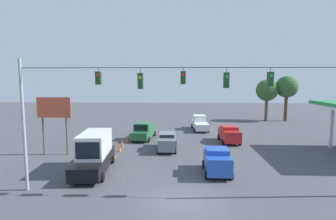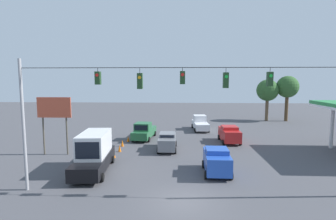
% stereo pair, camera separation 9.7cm
% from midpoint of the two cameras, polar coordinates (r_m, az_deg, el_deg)
% --- Properties ---
extents(ground_plane, '(140.00, 140.00, 0.00)m').
position_cam_midpoint_polar(ground_plane, '(16.85, 3.00, -19.28)').
color(ground_plane, '#47474C').
extents(overhead_signal_span, '(20.94, 0.38, 8.71)m').
position_cam_midpoint_polar(overhead_signal_span, '(16.47, 3.18, 0.86)').
color(overhead_signal_span, '#939399').
rests_on(overhead_signal_span, ground_plane).
extents(sedan_blue_crossing_near, '(2.10, 3.88, 2.02)m').
position_cam_midpoint_polar(sedan_blue_crossing_near, '(21.33, 10.47, -10.73)').
color(sedan_blue_crossing_near, '#234CB2').
rests_on(sedan_blue_crossing_near, ground_plane).
extents(sedan_red_oncoming_far, '(2.24, 4.37, 1.96)m').
position_cam_midpoint_polar(sedan_red_oncoming_far, '(31.90, 13.08, -5.07)').
color(sedan_red_oncoming_far, red).
rests_on(sedan_red_oncoming_far, ground_plane).
extents(box_truck_black_parked_shoulder, '(2.83, 6.82, 3.13)m').
position_cam_midpoint_polar(box_truck_black_parked_shoulder, '(22.20, -15.86, -8.89)').
color(box_truck_black_parked_shoulder, black).
rests_on(box_truck_black_parked_shoulder, ground_plane).
extents(sedan_grey_withflow_mid, '(1.98, 4.48, 1.83)m').
position_cam_midpoint_polar(sedan_grey_withflow_mid, '(27.80, -0.27, -6.75)').
color(sedan_grey_withflow_mid, slate).
rests_on(sedan_grey_withflow_mid, ground_plane).
extents(pickup_truck_white_oncoming_deep, '(2.42, 5.56, 2.12)m').
position_cam_midpoint_polar(pickup_truck_white_oncoming_deep, '(39.08, 6.87, -2.90)').
color(pickup_truck_white_oncoming_deep, silver).
rests_on(pickup_truck_white_oncoming_deep, ground_plane).
extents(pickup_truck_green_withflow_far, '(2.64, 5.74, 2.12)m').
position_cam_midpoint_polar(pickup_truck_green_withflow_far, '(33.04, -5.38, -4.61)').
color(pickup_truck_green_withflow_far, '#236038').
rests_on(pickup_truck_green_withflow_far, ground_plane).
extents(traffic_cone_nearest, '(0.32, 0.32, 0.73)m').
position_cam_midpoint_polar(traffic_cone_nearest, '(21.55, -14.51, -12.57)').
color(traffic_cone_nearest, orange).
rests_on(traffic_cone_nearest, ground_plane).
extents(traffic_cone_second, '(0.32, 0.32, 0.73)m').
position_cam_midpoint_polar(traffic_cone_second, '(23.83, -13.40, -10.67)').
color(traffic_cone_second, orange).
rests_on(traffic_cone_second, ground_plane).
extents(traffic_cone_third, '(0.32, 0.32, 0.73)m').
position_cam_midpoint_polar(traffic_cone_third, '(25.72, -11.83, -9.35)').
color(traffic_cone_third, orange).
rests_on(traffic_cone_third, ground_plane).
extents(traffic_cone_fourth, '(0.32, 0.32, 0.73)m').
position_cam_midpoint_polar(traffic_cone_fourth, '(27.66, -10.60, -8.20)').
color(traffic_cone_fourth, orange).
rests_on(traffic_cone_fourth, ground_plane).
extents(traffic_cone_fifth, '(0.32, 0.32, 0.73)m').
position_cam_midpoint_polar(traffic_cone_fifth, '(29.80, -10.03, -7.12)').
color(traffic_cone_fifth, orange).
rests_on(traffic_cone_fifth, ground_plane).
extents(traffic_cone_farthest, '(0.32, 0.32, 0.73)m').
position_cam_midpoint_polar(traffic_cone_farthest, '(31.87, -8.79, -6.20)').
color(traffic_cone_farthest, orange).
rests_on(traffic_cone_farthest, ground_plane).
extents(roadside_billboard, '(3.36, 0.16, 5.69)m').
position_cam_midpoint_polar(roadside_billboard, '(27.86, -23.64, -0.60)').
color(roadside_billboard, '#4C473D').
rests_on(roadside_billboard, ground_plane).
extents(tree_horizon_left, '(3.88, 3.88, 7.48)m').
position_cam_midpoint_polar(tree_horizon_left, '(50.56, 20.69, 3.97)').
color(tree_horizon_left, brown).
rests_on(tree_horizon_left, ground_plane).
extents(tree_horizon_right, '(3.87, 3.87, 8.10)m').
position_cam_midpoint_polar(tree_horizon_right, '(51.43, 24.40, 4.51)').
color(tree_horizon_right, '#4C3823').
rests_on(tree_horizon_right, ground_plane).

